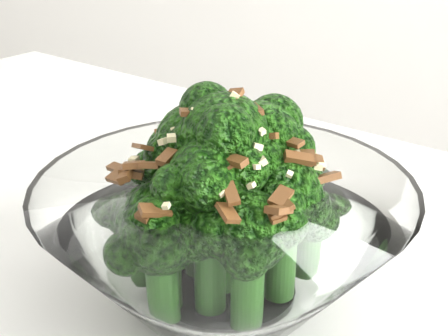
% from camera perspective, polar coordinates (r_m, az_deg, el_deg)
% --- Properties ---
extents(broccoli_dish, '(0.25, 0.25, 0.15)m').
position_cam_1_polar(broccoli_dish, '(0.41, -0.18, -5.35)').
color(broccoli_dish, white).
rests_on(broccoli_dish, table).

